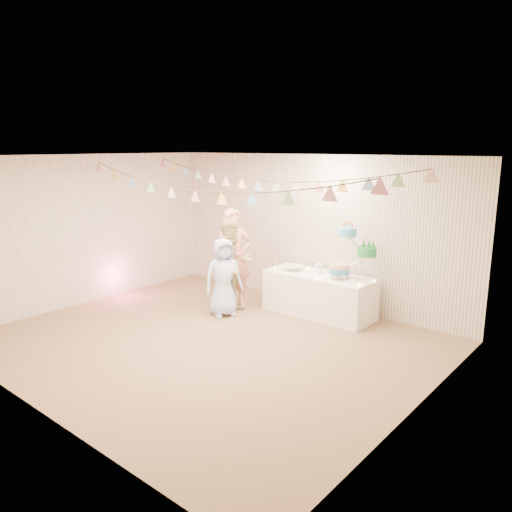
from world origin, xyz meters
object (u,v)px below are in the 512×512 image
Objects in this scene: table at (319,294)px; cake_stand at (352,249)px; person_adult_a at (234,258)px; person_adult_b at (232,265)px; person_child at (223,277)px.

cake_stand is at bearing 5.19° from table.
table is at bearing -174.81° from cake_stand.
person_adult_a is at bearing -156.84° from table.
person_adult_b is 1.24× the size of person_child.
person_adult_b reaches higher than table.
person_child is at bearing -147.93° from cake_stand.
person_adult_a is at bearing -161.69° from cake_stand.
table is at bearing -43.64° from person_adult_b.
cake_stand is (0.55, 0.05, 0.83)m from table.
person_adult_a is (-1.36, -0.58, 0.52)m from table.
table is at bearing -30.97° from person_adult_a.
cake_stand is at bearing -51.46° from person_adult_b.
cake_stand reaches higher than table.
person_adult_a is 0.53m from person_child.
person_adult_a reaches higher than person_adult_b.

